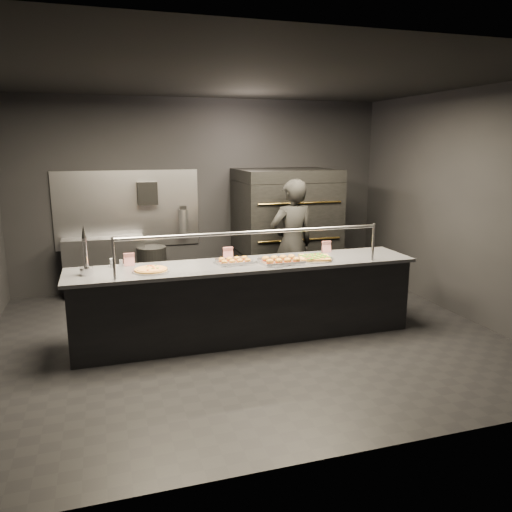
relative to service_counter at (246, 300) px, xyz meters
name	(u,v)px	position (x,y,z in m)	size (l,w,h in m)	color
room	(243,214)	(-0.02, 0.05, 1.03)	(6.04, 6.00, 3.00)	black
service_counter	(246,300)	(0.00, 0.00, 0.00)	(4.10, 0.78, 1.37)	black
pizza_oven	(285,229)	(1.20, 1.90, 0.50)	(1.50, 1.23, 1.91)	black
prep_shelf	(105,267)	(-1.60, 2.32, -0.01)	(1.20, 0.35, 0.90)	#99999E
towel_dispenser	(147,193)	(-0.90, 2.39, 1.09)	(0.30, 0.20, 0.35)	black
fire_extinguisher	(184,223)	(-0.35, 2.40, 0.60)	(0.14, 0.14, 0.51)	#B2B2B7
beer_tap	(86,261)	(-1.78, 0.00, 0.61)	(0.14, 0.20, 0.54)	silver
round_pizza	(151,270)	(-1.11, -0.05, 0.47)	(0.41, 0.41, 0.03)	silver
slider_tray_a	(235,261)	(-0.13, 0.05, 0.48)	(0.49, 0.42, 0.07)	silver
slider_tray_b	(281,260)	(0.40, -0.10, 0.49)	(0.57, 0.50, 0.08)	silver
square_pizza	(314,258)	(0.85, -0.05, 0.47)	(0.46, 0.46, 0.05)	silver
condiment_jar	(115,263)	(-1.48, 0.28, 0.50)	(0.15, 0.06, 0.10)	silver
tent_cards	(232,253)	(-0.10, 0.28, 0.53)	(2.60, 0.04, 0.15)	white
trash_bin	(152,271)	(-0.90, 2.14, -0.09)	(0.45, 0.45, 0.75)	black
worker	(292,244)	(0.95, 0.97, 0.45)	(0.67, 0.44, 1.82)	black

